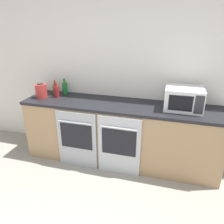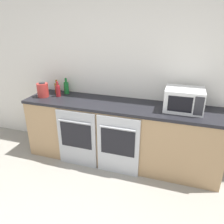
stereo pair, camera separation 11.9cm
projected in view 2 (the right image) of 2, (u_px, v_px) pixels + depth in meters
wall_back at (127, 72)px, 3.21m from camera, size 10.00×0.06×2.60m
counter_back at (120, 133)px, 3.24m from camera, size 2.82×0.64×0.92m
oven_left at (77, 139)px, 3.11m from camera, size 0.59×0.06×0.86m
oven_right at (118, 146)px, 2.94m from camera, size 0.59×0.06×0.86m
microwave at (184, 100)px, 2.80m from camera, size 0.48×0.39×0.29m
bottle_amber at (57, 88)px, 3.49m from camera, size 0.07×0.07×0.22m
bottle_red at (58, 91)px, 3.33m from camera, size 0.07×0.07×0.23m
bottle_green at (66, 88)px, 3.46m from camera, size 0.08×0.08×0.25m
kettle at (43, 90)px, 3.31m from camera, size 0.17×0.17×0.22m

